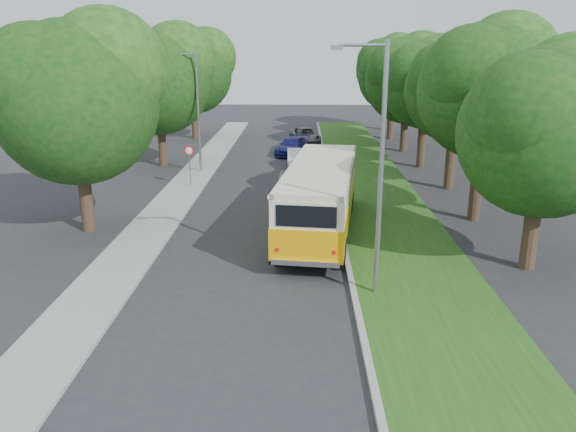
{
  "coord_description": "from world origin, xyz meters",
  "views": [
    {
      "loc": [
        1.82,
        -19.37,
        7.82
      ],
      "look_at": [
        1.36,
        1.45,
        1.5
      ],
      "focal_mm": 35.0,
      "sensor_mm": 36.0,
      "label": 1
    }
  ],
  "objects_px": {
    "car_silver": "(298,183)",
    "car_white": "(297,159)",
    "vintage_bus": "(320,199)",
    "lamppost_near": "(378,164)",
    "car_grey": "(305,136)",
    "lamppost_far": "(196,108)",
    "car_blue": "(292,146)"
  },
  "relations": [
    {
      "from": "lamppost_far",
      "to": "car_white",
      "type": "bearing_deg",
      "value": 13.42
    },
    {
      "from": "lamppost_near",
      "to": "car_grey",
      "type": "bearing_deg",
      "value": 93.79
    },
    {
      "from": "car_silver",
      "to": "car_grey",
      "type": "height_order",
      "value": "car_silver"
    },
    {
      "from": "lamppost_near",
      "to": "lamppost_far",
      "type": "bearing_deg",
      "value": 115.71
    },
    {
      "from": "lamppost_far",
      "to": "car_grey",
      "type": "relative_size",
      "value": 1.63
    },
    {
      "from": "car_grey",
      "to": "car_blue",
      "type": "bearing_deg",
      "value": -110.29
    },
    {
      "from": "vintage_bus",
      "to": "car_grey",
      "type": "bearing_deg",
      "value": 98.36
    },
    {
      "from": "vintage_bus",
      "to": "car_blue",
      "type": "relative_size",
      "value": 2.42
    },
    {
      "from": "lamppost_far",
      "to": "car_blue",
      "type": "distance_m",
      "value": 9.4
    },
    {
      "from": "lamppost_near",
      "to": "lamppost_far",
      "type": "relative_size",
      "value": 1.07
    },
    {
      "from": "vintage_bus",
      "to": "car_blue",
      "type": "height_order",
      "value": "vintage_bus"
    },
    {
      "from": "car_white",
      "to": "car_blue",
      "type": "xyz_separation_m",
      "value": [
        -0.42,
        4.92,
        0.01
      ]
    },
    {
      "from": "car_white",
      "to": "car_blue",
      "type": "bearing_deg",
      "value": 93.08
    },
    {
      "from": "car_silver",
      "to": "car_white",
      "type": "relative_size",
      "value": 1.09
    },
    {
      "from": "car_grey",
      "to": "lamppost_near",
      "type": "bearing_deg",
      "value": -95.41
    },
    {
      "from": "car_blue",
      "to": "car_grey",
      "type": "distance_m",
      "value": 5.25
    },
    {
      "from": "car_blue",
      "to": "lamppost_far",
      "type": "bearing_deg",
      "value": -116.42
    },
    {
      "from": "car_white",
      "to": "car_blue",
      "type": "distance_m",
      "value": 4.93
    },
    {
      "from": "lamppost_far",
      "to": "car_blue",
      "type": "relative_size",
      "value": 1.73
    },
    {
      "from": "lamppost_near",
      "to": "vintage_bus",
      "type": "distance_m",
      "value": 7.06
    },
    {
      "from": "lamppost_far",
      "to": "car_white",
      "type": "relative_size",
      "value": 1.99
    },
    {
      "from": "car_white",
      "to": "vintage_bus",
      "type": "bearing_deg",
      "value": -87.42
    },
    {
      "from": "car_white",
      "to": "car_grey",
      "type": "height_order",
      "value": "car_grey"
    },
    {
      "from": "lamppost_far",
      "to": "car_grey",
      "type": "xyz_separation_m",
      "value": [
        6.91,
        11.57,
        -3.48
      ]
    },
    {
      "from": "lamppost_far",
      "to": "vintage_bus",
      "type": "relative_size",
      "value": 0.72
    },
    {
      "from": "car_silver",
      "to": "car_white",
      "type": "bearing_deg",
      "value": 78.99
    },
    {
      "from": "lamppost_near",
      "to": "car_silver",
      "type": "distance_m",
      "value": 13.51
    },
    {
      "from": "vintage_bus",
      "to": "lamppost_near",
      "type": "bearing_deg",
      "value": -69.04
    },
    {
      "from": "lamppost_near",
      "to": "car_grey",
      "type": "height_order",
      "value": "lamppost_near"
    },
    {
      "from": "lamppost_near",
      "to": "car_silver",
      "type": "xyz_separation_m",
      "value": [
        -2.53,
        12.75,
        -3.67
      ]
    },
    {
      "from": "vintage_bus",
      "to": "car_silver",
      "type": "bearing_deg",
      "value": 106.04
    },
    {
      "from": "lamppost_near",
      "to": "lamppost_far",
      "type": "xyz_separation_m",
      "value": [
        -8.91,
        18.5,
        -0.25
      ]
    }
  ]
}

